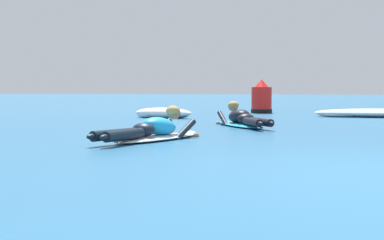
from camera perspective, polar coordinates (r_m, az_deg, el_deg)
The scene contains 6 objects.
ground_plane at distance 15.72m, azimuth 17.02°, elevation 0.08°, with size 120.00×120.00×0.00m, color #235B84.
surfer_near at distance 8.87m, azimuth -3.62°, elevation -1.00°, with size 1.04×2.51×0.54m.
surfer_far at distance 12.07m, azimuth 4.66°, elevation 0.03°, with size 1.62×2.51×0.54m.
whitewater_mid_right at distance 15.53m, azimuth -2.69°, elevation 0.63°, with size 1.67×0.88×0.26m.
whitewater_back at distance 16.69m, azimuth 16.77°, elevation 0.60°, with size 3.20×1.07×0.22m.
channel_marker_buoy at distance 18.77m, azimuth 6.48°, elevation 1.90°, with size 0.65×0.65×1.03m.
Camera 1 is at (-0.64, -5.69, 0.76)m, focal length 57.38 mm.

